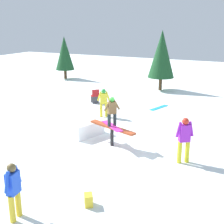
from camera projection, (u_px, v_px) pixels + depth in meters
ground_plane at (112, 145)px, 12.75m from camera, size 60.00×60.00×0.00m
rail_feature at (112, 129)px, 12.55m from camera, size 2.30×1.04×0.83m
snow_kicker_ramp at (79, 126)px, 14.13m from camera, size 2.20×2.01×0.63m
main_rider_on_rail at (112, 113)px, 12.35m from camera, size 1.32×1.15×1.22m
bystander_yellow at (104, 101)px, 16.36m from camera, size 0.62×0.44×1.50m
bystander_blue at (13, 188)px, 7.80m from camera, size 0.28×0.69×1.55m
bystander_purple at (184, 138)px, 10.96m from camera, size 0.60×0.49×1.68m
loose_snowboard_cyan at (159, 108)px, 18.24m from camera, size 0.72×1.57×0.02m
folding_chair at (95, 97)px, 19.20m from camera, size 0.62×0.62×0.88m
backpack_on_snow at (89, 200)px, 8.57m from camera, size 0.35×0.37×0.34m
pine_tree_near at (162, 54)px, 22.21m from camera, size 1.90×1.90×4.31m
pine_tree_far at (65, 53)px, 26.85m from camera, size 1.60×1.60×3.64m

